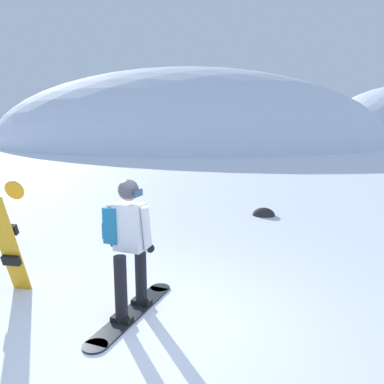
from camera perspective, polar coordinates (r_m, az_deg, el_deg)
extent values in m
plane|color=white|center=(4.85, -5.87, -19.22)|extent=(300.00, 300.00, 0.00)
ellipsoid|color=silver|center=(40.63, -0.62, 7.51)|extent=(37.86, 34.08, 14.27)
cube|color=black|center=(5.17, -8.75, -17.13)|extent=(0.58, 1.58, 0.02)
cylinder|color=black|center=(5.78, -4.70, -13.86)|extent=(0.28, 0.28, 0.02)
cylinder|color=black|center=(4.61, -14.03, -21.10)|extent=(0.28, 0.28, 0.02)
cube|color=black|center=(5.34, -7.41, -15.65)|extent=(0.27, 0.19, 0.06)
cube|color=black|center=(4.97, -10.24, -17.85)|extent=(0.27, 0.19, 0.06)
cylinder|color=black|center=(5.18, -7.51, -11.89)|extent=(0.15, 0.15, 0.82)
cylinder|color=black|center=(4.80, -10.40, -13.87)|extent=(0.15, 0.15, 0.82)
cube|color=silver|center=(4.75, -9.14, -5.09)|extent=(0.40, 0.29, 0.58)
cylinder|color=silver|center=(4.87, -11.47, -4.77)|extent=(0.13, 0.19, 0.57)
cylinder|color=silver|center=(4.64, -6.70, -5.41)|extent=(0.13, 0.19, 0.57)
sphere|color=black|center=(4.98, -11.30, -7.40)|extent=(0.11, 0.11, 0.11)
sphere|color=black|center=(4.74, -6.18, -8.22)|extent=(0.11, 0.11, 0.11)
cube|color=teal|center=(4.85, -11.18, -4.58)|extent=(0.23, 0.31, 0.44)
cube|color=teal|center=(4.92, -12.13, -5.35)|extent=(0.10, 0.21, 0.20)
sphere|color=tan|center=(4.65, -9.30, -0.05)|extent=(0.21, 0.21, 0.21)
sphere|color=#4C4C56|center=(4.65, -9.31, 0.31)|extent=(0.25, 0.25, 0.25)
cube|color=navy|center=(4.59, -7.91, -0.17)|extent=(0.06, 0.17, 0.08)
cube|color=orange|center=(5.86, -25.34, -7.13)|extent=(0.28, 0.49, 1.45)
cylinder|color=orange|center=(5.87, -24.60, 0.26)|extent=(0.28, 0.11, 0.27)
cube|color=black|center=(5.82, -25.35, -4.99)|extent=(0.25, 0.11, 0.15)
cube|color=black|center=(5.95, -25.00, -9.07)|extent=(0.25, 0.11, 0.15)
ellipsoid|color=#282628|center=(9.95, 10.48, -3.40)|extent=(0.56, 0.48, 0.39)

